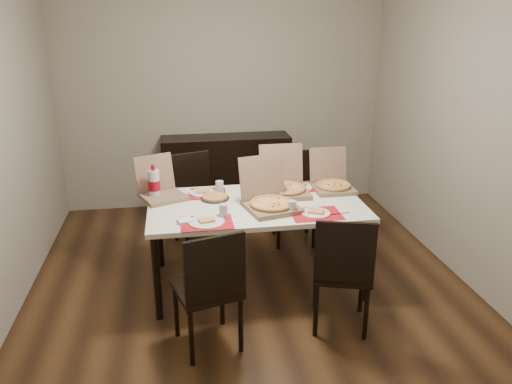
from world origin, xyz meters
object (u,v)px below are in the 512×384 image
Objects in this scene: sideboard at (227,173)px; dining_table at (256,210)px; chair_far_right at (293,192)px; dip_bowl at (271,193)px; chair_near_right at (342,269)px; chair_far_left at (194,195)px; pizza_box_center at (270,201)px; soda_bottle at (154,184)px; chair_near_left at (210,286)px.

dining_table is at bearing -88.00° from sideboard.
chair_far_right is 0.80m from dip_bowl.
sideboard is 1.61× the size of chair_near_right.
chair_far_left is (-0.99, 1.73, 0.00)m from chair_near_right.
sideboard is 1.61× the size of chair_far_right.
sideboard is at bearing 94.63° from pizza_box_center.
dip_bowl is (0.65, -0.74, 0.25)m from chair_far_left.
chair_near_right and chair_far_left have the same top height.
soda_bottle reaches higher than chair_near_right.
chair_far_right is (0.53, 0.85, -0.17)m from dining_table.
dining_table is 1.94× the size of chair_near_left.
chair_far_left is 3.07× the size of soda_bottle.
sideboard is 1.61× the size of chair_near_left.
chair_near_left is at bearing -119.76° from chair_far_right.
sideboard reaches higher than dip_bowl.
chair_near_right is at bearing 4.96° from chair_near_left.
chair_far_right is (1.01, -0.07, 0.00)m from chair_far_left.
sideboard is at bearing 81.49° from chair_near_left.
chair_near_left is 0.98m from pizza_box_center.
soda_bottle is at bearing 108.42° from chair_near_left.
chair_far_right is (0.02, 1.65, 0.00)m from chair_near_right.
chair_far_right is 3.07× the size of soda_bottle.
chair_far_left is 0.84m from soda_bottle.
dining_table is 1.01m from chair_far_right.
dining_table is 5.94× the size of soda_bottle.
soda_bottle is at bearing -156.47° from chair_far_right.
pizza_box_center is at bearing -54.47° from dining_table.
chair_far_left is 8.16× the size of dip_bowl.
chair_far_left is 1.24m from pizza_box_center.
chair_near_left reaches higher than dining_table.
dip_bowl is at bearing 109.37° from chair_near_right.
chair_far_left is at bearing 130.99° from dip_bowl.
sideboard is at bearing 64.24° from chair_far_left.
dining_table is 1.94× the size of chair_near_right.
soda_bottle is at bearing 142.01° from chair_near_right.
dip_bowl is at bearing 77.86° from pizza_box_center.
dip_bowl is (0.07, 0.31, -0.05)m from pizza_box_center.
chair_near_left is (-0.46, -0.89, -0.17)m from dining_table.
chair_near_right reaches higher than dining_table.
chair_near_right is (0.97, 0.08, 0.00)m from chair_near_left.
chair_near_right is 0.84m from pizza_box_center.
soda_bottle is (-0.84, 0.25, 0.19)m from dining_table.
dining_table is at bearing 125.53° from pizza_box_center.
chair_near_right is 1.00× the size of chair_far_right.
chair_far_right is at bearing -4.20° from chair_far_left.
soda_bottle is (-0.38, 1.14, 0.37)m from chair_near_left.
chair_far_right is 1.11m from pizza_box_center.
soda_bottle is (-0.78, -1.55, 0.43)m from sideboard.
chair_near_right is at bearing -57.72° from dining_table.
chair_far_right reaches higher than dip_bowl.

